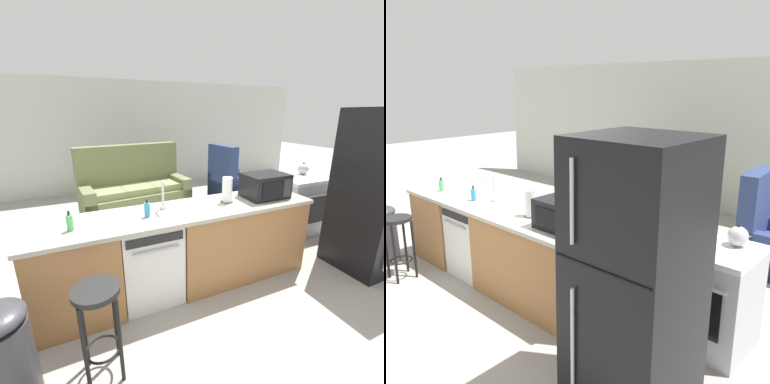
# 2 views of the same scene
# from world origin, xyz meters

# --- Properties ---
(ground_plane) EXTENTS (24.00, 24.00, 0.00)m
(ground_plane) POSITION_xyz_m (0.00, 0.00, 0.00)
(ground_plane) COLOR gray
(wall_back) EXTENTS (10.00, 0.06, 2.60)m
(wall_back) POSITION_xyz_m (0.30, 4.20, 1.30)
(wall_back) COLOR beige
(wall_back) RESTS_ON ground_plane
(kitchen_counter) EXTENTS (2.94, 0.66, 0.90)m
(kitchen_counter) POSITION_xyz_m (0.24, 0.00, 0.42)
(kitchen_counter) COLOR #9E6B3D
(kitchen_counter) RESTS_ON ground_plane
(dishwasher) EXTENTS (0.58, 0.61, 0.84)m
(dishwasher) POSITION_xyz_m (-0.25, -0.00, 0.42)
(dishwasher) COLOR silver
(dishwasher) RESTS_ON ground_plane
(stove_range) EXTENTS (0.76, 0.68, 0.90)m
(stove_range) POSITION_xyz_m (2.35, 0.55, 0.45)
(stove_range) COLOR #A8AAB2
(stove_range) RESTS_ON ground_plane
(refrigerator) EXTENTS (0.72, 0.73, 1.91)m
(refrigerator) POSITION_xyz_m (2.35, -0.55, 0.96)
(refrigerator) COLOR black
(refrigerator) RESTS_ON ground_plane
(microwave) EXTENTS (0.50, 0.37, 0.28)m
(microwave) POSITION_xyz_m (1.18, -0.00, 1.04)
(microwave) COLOR black
(microwave) RESTS_ON kitchen_counter
(sink_faucet) EXTENTS (0.07, 0.18, 0.30)m
(sink_faucet) POSITION_xyz_m (-0.04, 0.09, 1.03)
(sink_faucet) COLOR silver
(sink_faucet) RESTS_ON kitchen_counter
(paper_towel_roll) EXTENTS (0.14, 0.14, 0.28)m
(paper_towel_roll) POSITION_xyz_m (0.67, 0.02, 1.04)
(paper_towel_roll) COLOR #4C4C51
(paper_towel_roll) RESTS_ON kitchen_counter
(soap_bottle) EXTENTS (0.06, 0.06, 0.18)m
(soap_bottle) POSITION_xyz_m (-0.25, -0.04, 0.97)
(soap_bottle) COLOR #338CCC
(soap_bottle) RESTS_ON kitchen_counter
(dish_soap_bottle) EXTENTS (0.06, 0.06, 0.18)m
(dish_soap_bottle) POSITION_xyz_m (-0.92, -0.06, 0.97)
(dish_soap_bottle) COLOR #4CB266
(dish_soap_bottle) RESTS_ON kitchen_counter
(kettle) EXTENTS (0.21, 0.17, 0.19)m
(kettle) POSITION_xyz_m (2.52, 0.68, 0.99)
(kettle) COLOR #B2B2B7
(kettle) RESTS_ON stove_range
(bar_stool) EXTENTS (0.32, 0.32, 0.74)m
(bar_stool) POSITION_xyz_m (-0.79, -0.71, 0.54)
(bar_stool) COLOR black
(bar_stool) RESTS_ON ground_plane
(couch) EXTENTS (2.09, 1.13, 1.27)m
(couch) POSITION_xyz_m (0.15, 2.58, 0.39)
(couch) COLOR #667047
(couch) RESTS_ON ground_plane
(armchair) EXTENTS (0.86, 0.91, 1.20)m
(armchair) POSITION_xyz_m (2.26, 2.45, 0.35)
(armchair) COLOR navy
(armchair) RESTS_ON ground_plane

